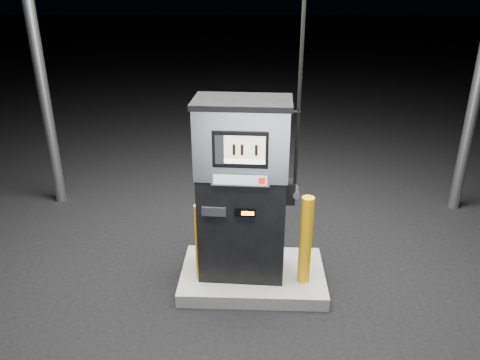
{
  "coord_description": "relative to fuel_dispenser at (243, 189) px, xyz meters",
  "views": [
    {
      "loc": [
        0.03,
        -4.42,
        3.19
      ],
      "look_at": [
        -0.14,
        0.0,
        1.26
      ],
      "focal_mm": 35.0,
      "sensor_mm": 36.0,
      "label": 1
    }
  ],
  "objects": [
    {
      "name": "bollard_left",
      "position": [
        -0.44,
        -0.14,
        -0.57
      ],
      "size": [
        0.13,
        0.13,
        0.88
      ],
      "primitive_type": "cylinder",
      "rotation": [
        0.0,
        0.0,
        -0.15
      ],
      "color": "#E4A40C",
      "rests_on": "pump_island"
    },
    {
      "name": "fuel_dispenser",
      "position": [
        0.0,
        0.0,
        0.0
      ],
      "size": [
        1.09,
        0.62,
        4.06
      ],
      "rotation": [
        0.0,
        0.0,
        -0.04
      ],
      "color": "black",
      "rests_on": "pump_island"
    },
    {
      "name": "bollard_right",
      "position": [
        0.67,
        -0.15,
        -0.51
      ],
      "size": [
        0.14,
        0.14,
        1.0
      ],
      "primitive_type": "cylinder",
      "rotation": [
        0.0,
        0.0,
        -0.05
      ],
      "color": "#E4A40C",
      "rests_on": "pump_island"
    },
    {
      "name": "ground",
      "position": [
        0.12,
        0.01,
        -1.16
      ],
      "size": [
        80.0,
        80.0,
        0.0
      ],
      "primitive_type": "plane",
      "color": "black",
      "rests_on": "ground"
    },
    {
      "name": "pump_island",
      "position": [
        0.12,
        0.01,
        -1.08
      ],
      "size": [
        1.6,
        1.0,
        0.15
      ],
      "primitive_type": "cube",
      "color": "slate",
      "rests_on": "ground"
    }
  ]
}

